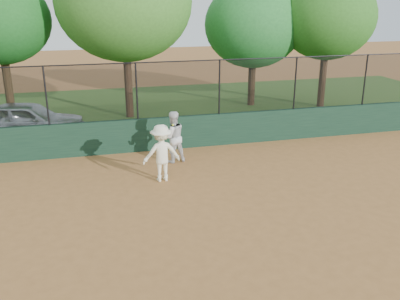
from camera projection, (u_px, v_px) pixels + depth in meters
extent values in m
plane|color=#A56835|center=(191.00, 228.00, 10.80)|extent=(80.00, 80.00, 0.00)
cube|color=#1A3926|center=(153.00, 134.00, 16.09)|extent=(26.00, 0.20, 1.20)
cube|color=#2B4D18|center=(135.00, 111.00, 21.78)|extent=(36.00, 12.00, 0.01)
imported|color=#B4BABE|center=(28.00, 120.00, 17.39)|extent=(4.58, 2.63, 1.47)
imported|color=silver|center=(173.00, 137.00, 14.87)|extent=(0.96, 0.80, 1.75)
imported|color=white|center=(161.00, 153.00, 13.33)|extent=(1.17, 0.72, 1.76)
sphere|color=#C1D830|center=(173.00, 125.00, 12.82)|extent=(0.06, 0.06, 0.06)
cube|color=black|center=(151.00, 91.00, 15.57)|extent=(26.00, 0.02, 2.00)
cylinder|color=black|center=(150.00, 62.00, 15.25)|extent=(26.00, 0.04, 0.04)
cylinder|color=black|center=(46.00, 96.00, 14.75)|extent=(0.06, 0.06, 2.00)
cylinder|color=black|center=(137.00, 91.00, 15.45)|extent=(0.06, 0.06, 2.00)
cylinder|color=black|center=(219.00, 87.00, 16.16)|extent=(0.06, 0.06, 2.00)
cylinder|color=black|center=(295.00, 83.00, 16.86)|extent=(0.06, 0.06, 2.00)
cylinder|color=black|center=(365.00, 80.00, 17.56)|extent=(0.06, 0.06, 2.00)
cylinder|color=#412D16|center=(9.00, 90.00, 19.88)|extent=(0.36, 0.36, 2.69)
cylinder|color=#412917|center=(129.00, 87.00, 20.36)|extent=(0.36, 0.36, 2.81)
ellipsoid|color=#387124|center=(124.00, 2.00, 19.15)|extent=(5.90, 5.37, 5.10)
cylinder|color=#392513|center=(252.00, 84.00, 22.72)|extent=(0.36, 0.36, 2.14)
ellipsoid|color=#226829|center=(254.00, 25.00, 21.75)|extent=(4.85, 4.41, 4.19)
cylinder|color=#452B18|center=(322.00, 81.00, 22.32)|extent=(0.36, 0.36, 2.56)
ellipsoid|color=#29601B|center=(328.00, 17.00, 21.32)|extent=(4.66, 4.24, 4.02)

